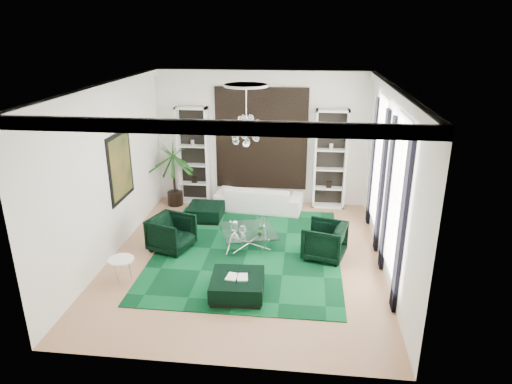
# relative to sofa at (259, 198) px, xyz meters

# --- Properties ---
(floor) EXTENTS (6.00, 7.00, 0.02)m
(floor) POSITION_rel_sofa_xyz_m (0.00, -2.85, -0.36)
(floor) COLOR tan
(floor) RESTS_ON ground
(ceiling) EXTENTS (6.00, 7.00, 0.02)m
(ceiling) POSITION_rel_sofa_xyz_m (0.00, -2.85, 3.46)
(ceiling) COLOR white
(ceiling) RESTS_ON ground
(wall_back) EXTENTS (6.00, 0.02, 3.80)m
(wall_back) POSITION_rel_sofa_xyz_m (0.00, 0.66, 1.55)
(wall_back) COLOR white
(wall_back) RESTS_ON ground
(wall_front) EXTENTS (6.00, 0.02, 3.80)m
(wall_front) POSITION_rel_sofa_xyz_m (0.00, -6.36, 1.55)
(wall_front) COLOR white
(wall_front) RESTS_ON ground
(wall_left) EXTENTS (0.02, 7.00, 3.80)m
(wall_left) POSITION_rel_sofa_xyz_m (-3.01, -2.85, 1.55)
(wall_left) COLOR white
(wall_left) RESTS_ON ground
(wall_right) EXTENTS (0.02, 7.00, 3.80)m
(wall_right) POSITION_rel_sofa_xyz_m (3.01, -2.85, 1.55)
(wall_right) COLOR white
(wall_right) RESTS_ON ground
(crown_molding) EXTENTS (6.00, 7.00, 0.18)m
(crown_molding) POSITION_rel_sofa_xyz_m (0.00, -2.85, 3.35)
(crown_molding) COLOR white
(crown_molding) RESTS_ON ceiling
(ceiling_medallion) EXTENTS (0.90, 0.90, 0.05)m
(ceiling_medallion) POSITION_rel_sofa_xyz_m (0.00, -2.55, 3.42)
(ceiling_medallion) COLOR white
(ceiling_medallion) RESTS_ON ceiling
(tapestry) EXTENTS (2.50, 0.06, 2.80)m
(tapestry) POSITION_rel_sofa_xyz_m (0.00, 0.61, 1.55)
(tapestry) COLOR black
(tapestry) RESTS_ON wall_back
(shelving_left) EXTENTS (0.90, 0.38, 2.80)m
(shelving_left) POSITION_rel_sofa_xyz_m (-1.95, 0.46, 1.05)
(shelving_left) COLOR white
(shelving_left) RESTS_ON floor
(shelving_right) EXTENTS (0.90, 0.38, 2.80)m
(shelving_right) POSITION_rel_sofa_xyz_m (1.95, 0.46, 1.05)
(shelving_right) COLOR white
(shelving_right) RESTS_ON floor
(painting) EXTENTS (0.04, 1.30, 1.60)m
(painting) POSITION_rel_sofa_xyz_m (-2.97, -2.25, 1.50)
(painting) COLOR black
(painting) RESTS_ON wall_left
(window_near) EXTENTS (0.03, 1.10, 2.90)m
(window_near) POSITION_rel_sofa_xyz_m (2.99, -3.75, 1.55)
(window_near) COLOR white
(window_near) RESTS_ON wall_right
(curtain_near_a) EXTENTS (0.07, 0.30, 3.25)m
(curtain_near_a) POSITION_rel_sofa_xyz_m (2.96, -4.53, 1.30)
(curtain_near_a) COLOR black
(curtain_near_a) RESTS_ON floor
(curtain_near_b) EXTENTS (0.07, 0.30, 3.25)m
(curtain_near_b) POSITION_rel_sofa_xyz_m (2.96, -2.97, 1.30)
(curtain_near_b) COLOR black
(curtain_near_b) RESTS_ON floor
(window_far) EXTENTS (0.03, 1.10, 2.90)m
(window_far) POSITION_rel_sofa_xyz_m (2.99, -1.35, 1.55)
(window_far) COLOR white
(window_far) RESTS_ON wall_right
(curtain_far_a) EXTENTS (0.07, 0.30, 3.25)m
(curtain_far_a) POSITION_rel_sofa_xyz_m (2.96, -2.13, 1.30)
(curtain_far_a) COLOR black
(curtain_far_a) RESTS_ON floor
(curtain_far_b) EXTENTS (0.07, 0.30, 3.25)m
(curtain_far_b) POSITION_rel_sofa_xyz_m (2.96, -0.57, 1.30)
(curtain_far_b) COLOR black
(curtain_far_b) RESTS_ON floor
(rug) EXTENTS (4.20, 5.00, 0.02)m
(rug) POSITION_rel_sofa_xyz_m (0.00, -2.55, -0.34)
(rug) COLOR black
(rug) RESTS_ON floor
(sofa) EXTENTS (2.48, 1.19, 0.70)m
(sofa) POSITION_rel_sofa_xyz_m (0.00, 0.00, 0.00)
(sofa) COLOR white
(sofa) RESTS_ON floor
(armchair_left) EXTENTS (1.12, 1.11, 0.81)m
(armchair_left) POSITION_rel_sofa_xyz_m (-1.75, -2.65, 0.06)
(armchair_left) COLOR black
(armchair_left) RESTS_ON floor
(armchair_right) EXTENTS (1.10, 1.08, 0.81)m
(armchair_right) POSITION_rel_sofa_xyz_m (1.75, -2.65, 0.06)
(armchair_right) COLOR black
(armchair_right) RESTS_ON floor
(coffee_table) EXTENTS (1.51, 1.51, 0.41)m
(coffee_table) POSITION_rel_sofa_xyz_m (0.00, -2.30, -0.14)
(coffee_table) COLOR white
(coffee_table) RESTS_ON floor
(ottoman_side) EXTENTS (0.90, 0.90, 0.40)m
(ottoman_side) POSITION_rel_sofa_xyz_m (-1.35, -0.85, -0.15)
(ottoman_side) COLOR black
(ottoman_side) RESTS_ON floor
(ottoman_front) EXTENTS (1.05, 1.05, 0.40)m
(ottoman_front) POSITION_rel_sofa_xyz_m (0.05, -4.40, -0.15)
(ottoman_front) COLOR black
(ottoman_front) RESTS_ON floor
(book) EXTENTS (0.42, 0.28, 0.03)m
(book) POSITION_rel_sofa_xyz_m (0.05, -4.40, 0.07)
(book) COLOR white
(book) RESTS_ON ottoman_front
(side_table) EXTENTS (0.57, 0.57, 0.50)m
(side_table) POSITION_rel_sofa_xyz_m (-2.35, -4.15, -0.10)
(side_table) COLOR white
(side_table) RESTS_ON floor
(palm) EXTENTS (1.51, 1.51, 2.40)m
(palm) POSITION_rel_sofa_xyz_m (-2.45, 0.10, 0.85)
(palm) COLOR #184715
(palm) RESTS_ON floor
(chandelier) EXTENTS (0.90, 0.90, 0.72)m
(chandelier) POSITION_rel_sofa_xyz_m (0.00, -2.55, 2.50)
(chandelier) COLOR white
(chandelier) RESTS_ON ceiling
(table_plant) EXTENTS (0.14, 0.12, 0.24)m
(table_plant) POSITION_rel_sofa_xyz_m (0.30, -2.55, 0.18)
(table_plant) COLOR #184715
(table_plant) RESTS_ON coffee_table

